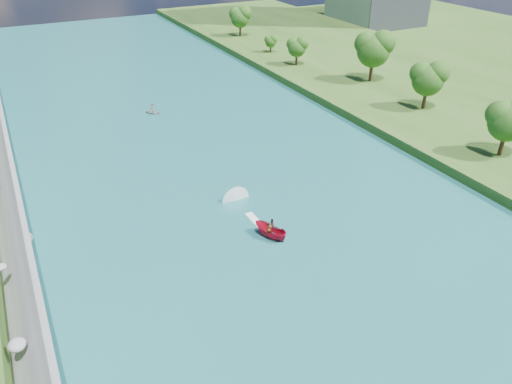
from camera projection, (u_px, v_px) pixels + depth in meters
ground at (324, 287)px, 47.93m from camera, size 260.00×260.00×0.00m
river_water at (235, 193)px, 63.28m from camera, size 55.00×240.00×0.10m
berm_east at (505, 121)px, 82.58m from camera, size 44.00×240.00×1.50m
riprap_bank at (12, 239)px, 51.62m from camera, size 4.34×236.00×4.12m
trees_east at (414, 78)px, 84.94m from camera, size 13.55×134.21×11.38m
motorboat at (264, 225)px, 55.82m from camera, size 3.60×18.97×2.07m
raft at (153, 111)px, 87.12m from camera, size 3.18×3.35×1.69m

